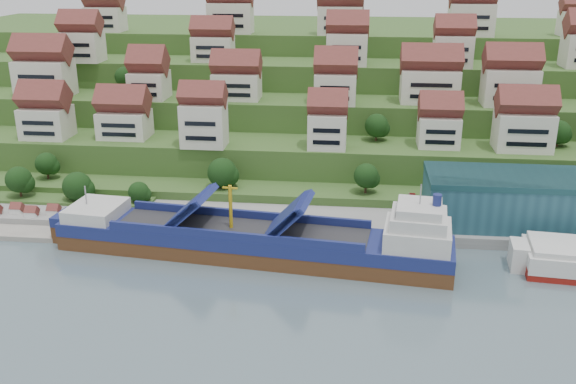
# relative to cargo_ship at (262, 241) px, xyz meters

# --- Properties ---
(ground) EXTENTS (300.00, 300.00, 0.00)m
(ground) POSITION_rel_cargo_ship_xyz_m (8.91, -0.50, -3.11)
(ground) COLOR slate
(ground) RESTS_ON ground
(quay) EXTENTS (180.00, 14.00, 2.20)m
(quay) POSITION_rel_cargo_ship_xyz_m (28.91, 14.50, -2.01)
(quay) COLOR gray
(quay) RESTS_ON ground
(pebble_beach) EXTENTS (45.00, 20.00, 1.00)m
(pebble_beach) POSITION_rel_cargo_ship_xyz_m (-49.09, 11.50, -2.61)
(pebble_beach) COLOR gray
(pebble_beach) RESTS_ON ground
(hillside) EXTENTS (260.00, 128.00, 31.00)m
(hillside) POSITION_rel_cargo_ship_xyz_m (8.91, 103.05, 7.54)
(hillside) COLOR #2D4C1E
(hillside) RESTS_ON ground
(hillside_village) EXTENTS (158.95, 62.97, 28.96)m
(hillside_village) POSITION_rel_cargo_ship_xyz_m (10.22, 59.64, 21.15)
(hillside_village) COLOR silver
(hillside_village) RESTS_ON ground
(hillside_trees) EXTENTS (142.49, 62.43, 30.89)m
(hillside_trees) POSITION_rel_cargo_ship_xyz_m (-1.52, 38.04, 10.64)
(hillside_trees) COLOR #173913
(hillside_trees) RESTS_ON ground
(flagpole) EXTENTS (1.28, 0.16, 8.00)m
(flagpole) POSITION_rel_cargo_ship_xyz_m (27.02, 9.50, 3.77)
(flagpole) COLOR gray
(flagpole) RESTS_ON quay
(beach_huts) EXTENTS (14.40, 3.70, 2.20)m
(beach_huts) POSITION_rel_cargo_ship_xyz_m (-51.09, 10.25, -1.01)
(beach_huts) COLOR white
(beach_huts) RESTS_ON pebble_beach
(cargo_ship) EXTENTS (73.69, 19.34, 16.10)m
(cargo_ship) POSITION_rel_cargo_ship_xyz_m (0.00, 0.00, 0.00)
(cargo_ship) COLOR #523019
(cargo_ship) RESTS_ON ground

